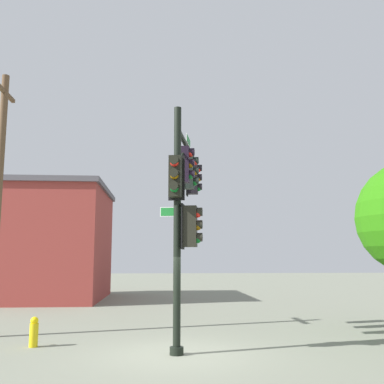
% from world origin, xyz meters
% --- Properties ---
extents(ground_plane, '(120.00, 120.00, 0.00)m').
position_xyz_m(ground_plane, '(0.00, 0.00, 0.00)').
color(ground_plane, slate).
extents(signal_pole_assembly, '(4.86, 1.49, 6.64)m').
position_xyz_m(signal_pole_assembly, '(1.09, -0.28, 4.48)').
color(signal_pole_assembly, black).
rests_on(signal_pole_assembly, ground_plane).
extents(fire_hydrant, '(0.33, 0.24, 0.83)m').
position_xyz_m(fire_hydrant, '(1.30, 3.98, 0.41)').
color(fire_hydrant, yellow).
rests_on(fire_hydrant, ground_plane).
extents(brick_building, '(8.75, 6.65, 6.77)m').
position_xyz_m(brick_building, '(15.73, 7.03, 3.39)').
color(brick_building, '#973731').
rests_on(brick_building, ground_plane).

